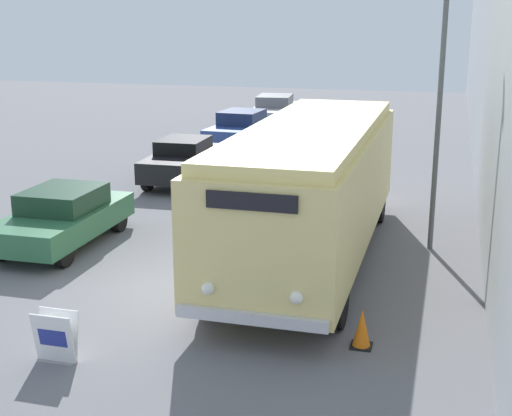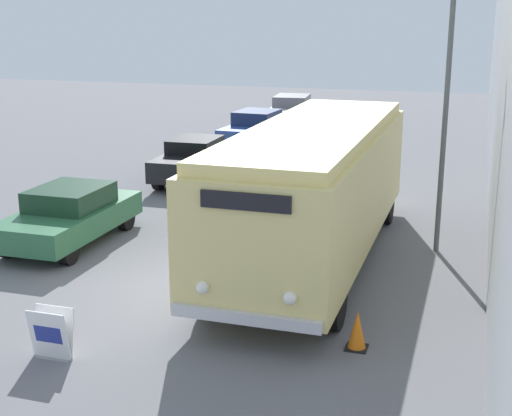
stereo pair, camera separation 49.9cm
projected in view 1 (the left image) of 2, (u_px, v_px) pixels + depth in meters
ground_plane at (181, 290)px, 14.37m from camera, size 80.00×80.00×0.00m
building_wall_right at (492, 53)px, 21.00m from camera, size 0.30×60.00×8.54m
vintage_bus at (311, 184)px, 15.71m from camera, size 2.68×9.82×3.07m
sign_board at (56, 338)px, 11.31m from camera, size 0.70×0.32×0.85m
streetlamp at (442, 67)px, 15.77m from camera, size 0.36×0.36×6.56m
parked_car_near at (63, 217)px, 17.00m from camera, size 1.87×4.16×1.37m
parked_car_mid at (183, 160)px, 23.29m from camera, size 1.82×4.07×1.46m
parked_car_far at (241, 127)px, 30.13m from camera, size 2.15×4.43×1.44m
parked_car_distant at (274, 110)px, 35.45m from camera, size 2.36×4.93×1.48m
traffic_cone at (362, 328)px, 11.82m from camera, size 0.36×0.36×0.67m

